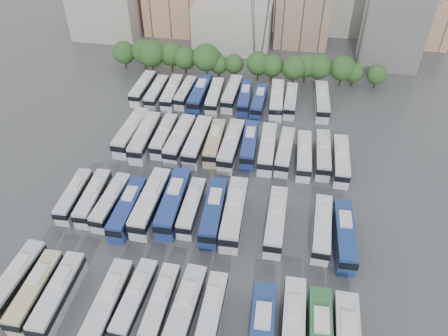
% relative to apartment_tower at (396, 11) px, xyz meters
% --- Properties ---
extents(ground, '(220.00, 220.00, 0.00)m').
position_rel_apartment_tower_xyz_m(ground, '(-34.00, -58.00, -13.00)').
color(ground, '#424447').
rests_on(ground, ground).
extents(tree_line, '(65.44, 7.69, 8.27)m').
position_rel_apartment_tower_xyz_m(tree_line, '(-36.87, -15.93, -8.64)').
color(tree_line, black).
rests_on(tree_line, ground).
extents(city_buildings, '(102.00, 35.00, 20.00)m').
position_rel_apartment_tower_xyz_m(city_buildings, '(-41.46, 13.86, -5.13)').
color(city_buildings, '#9E998E').
rests_on(city_buildings, ground).
extents(apartment_tower, '(14.00, 14.00, 26.00)m').
position_rel_apartment_tower_xyz_m(apartment_tower, '(0.00, 0.00, 0.00)').
color(apartment_tower, silver).
rests_on(apartment_tower, ground).
extents(bus_r0_s0, '(3.06, 11.99, 3.73)m').
position_rel_apartment_tower_xyz_m(bus_r0_s0, '(-55.59, -80.91, -11.17)').
color(bus_r0_s0, silver).
rests_on(bus_r0_s0, ground).
extents(bus_r0_s1, '(2.65, 11.56, 3.62)m').
position_rel_apartment_tower_xyz_m(bus_r0_s1, '(-52.21, -81.89, -11.22)').
color(bus_r0_s1, beige).
rests_on(bus_r0_s1, ground).
extents(bus_r0_s2, '(2.75, 11.96, 3.74)m').
position_rel_apartment_tower_xyz_m(bus_r0_s2, '(-48.97, -81.95, -11.16)').
color(bus_r0_s2, silver).
rests_on(bus_r0_s2, ground).
extents(bus_r0_s4, '(2.77, 12.19, 3.82)m').
position_rel_apartment_tower_xyz_m(bus_r0_s4, '(-42.15, -82.15, -11.13)').
color(bus_r0_s4, silver).
rests_on(bus_r0_s4, ground).
extents(bus_r0_s5, '(2.99, 11.27, 3.50)m').
position_rel_apartment_tower_xyz_m(bus_r0_s5, '(-39.05, -80.80, -11.28)').
color(bus_r0_s5, silver).
rests_on(bus_r0_s5, ground).
extents(bus_r0_s6, '(2.48, 10.90, 3.41)m').
position_rel_apartment_tower_xyz_m(bus_r0_s6, '(-35.69, -80.78, -11.32)').
color(bus_r0_s6, silver).
rests_on(bus_r0_s6, ground).
extents(bus_r0_s7, '(3.32, 12.73, 3.96)m').
position_rel_apartment_tower_xyz_m(bus_r0_s7, '(-32.37, -81.60, -11.06)').
color(bus_r0_s7, silver).
rests_on(bus_r0_s7, ground).
extents(bus_r0_s8, '(2.50, 11.32, 3.55)m').
position_rel_apartment_tower_xyz_m(bus_r0_s8, '(-29.05, -81.30, -11.26)').
color(bus_r0_s8, silver).
rests_on(bus_r0_s8, ground).
extents(bus_r0_s11, '(2.95, 12.61, 3.94)m').
position_rel_apartment_tower_xyz_m(bus_r0_s11, '(-19.01, -81.24, -11.06)').
color(bus_r0_s11, silver).
rests_on(bus_r0_s11, ground).
extents(bus_r1_s0, '(2.79, 10.95, 3.41)m').
position_rel_apartment_tower_xyz_m(bus_r1_s0, '(-55.32, -63.92, -11.33)').
color(bus_r1_s0, silver).
rests_on(bus_r1_s0, ground).
extents(bus_r1_s1, '(2.97, 11.40, 3.55)m').
position_rel_apartment_tower_xyz_m(bus_r1_s1, '(-52.06, -63.82, -11.26)').
color(bus_r1_s1, silver).
rests_on(bus_r1_s1, ground).
extents(bus_r1_s2, '(2.98, 11.41, 3.55)m').
position_rel_apartment_tower_xyz_m(bus_r1_s2, '(-48.84, -64.20, -11.26)').
color(bus_r1_s2, silver).
rests_on(bus_r1_s2, ground).
extents(bus_r1_s3, '(2.71, 12.14, 3.80)m').
position_rel_apartment_tower_xyz_m(bus_r1_s3, '(-45.64, -65.25, -11.13)').
color(bus_r1_s3, navy).
rests_on(bus_r1_s3, ground).
extents(bus_r1_s4, '(3.16, 13.49, 4.22)m').
position_rel_apartment_tower_xyz_m(bus_r1_s4, '(-42.44, -63.53, -10.93)').
color(bus_r1_s4, silver).
rests_on(bus_r1_s4, ground).
extents(bus_r1_s5, '(3.22, 13.47, 4.21)m').
position_rel_apartment_tower_xyz_m(bus_r1_s5, '(-38.89, -62.89, -10.93)').
color(bus_r1_s5, navy).
rests_on(bus_r1_s5, ground).
extents(bus_r1_s6, '(2.54, 11.34, 3.55)m').
position_rel_apartment_tower_xyz_m(bus_r1_s6, '(-35.87, -63.14, -11.26)').
color(bus_r1_s6, silver).
rests_on(bus_r1_s6, ground).
extents(bus_r1_s7, '(3.35, 12.90, 4.01)m').
position_rel_apartment_tower_xyz_m(bus_r1_s7, '(-32.23, -63.71, -11.03)').
color(bus_r1_s7, navy).
rests_on(bus_r1_s7, ground).
extents(bus_r1_s8, '(3.30, 13.56, 4.23)m').
position_rel_apartment_tower_xyz_m(bus_r1_s8, '(-29.03, -63.56, -10.92)').
color(bus_r1_s8, silver).
rests_on(bus_r1_s8, ground).
extents(bus_r1_s10, '(2.74, 12.48, 3.91)m').
position_rel_apartment_tower_xyz_m(bus_r1_s10, '(-22.58, -63.91, -11.08)').
color(bus_r1_s10, silver).
rests_on(bus_r1_s10, ground).
extents(bus_r1_s12, '(2.95, 11.92, 3.72)m').
position_rel_apartment_tower_xyz_m(bus_r1_s12, '(-15.69, -64.13, -11.17)').
color(bus_r1_s12, silver).
rests_on(bus_r1_s12, ground).
extents(bus_r1_s13, '(3.23, 12.53, 3.90)m').
position_rel_apartment_tower_xyz_m(bus_r1_s13, '(-12.44, -65.01, -11.09)').
color(bus_r1_s13, navy).
rests_on(bus_r1_s13, ground).
extents(bus_r2_s1, '(3.40, 13.22, 4.12)m').
position_rel_apartment_tower_xyz_m(bus_r2_s1, '(-52.14, -45.30, -10.98)').
color(bus_r2_s1, silver).
rests_on(bus_r2_s1, ground).
extents(bus_r2_s2, '(3.07, 13.17, 4.12)m').
position_rel_apartment_tower_xyz_m(bus_r2_s2, '(-49.04, -46.42, -10.98)').
color(bus_r2_s2, silver).
rests_on(bus_r2_s2, ground).
extents(bus_r2_s3, '(2.56, 11.54, 3.62)m').
position_rel_apartment_tower_xyz_m(bus_r2_s3, '(-45.68, -45.03, -11.22)').
color(bus_r2_s3, silver).
rests_on(bus_r2_s3, ground).
extents(bus_r2_s4, '(3.35, 12.91, 4.02)m').
position_rel_apartment_tower_xyz_m(bus_r2_s4, '(-42.35, -45.88, -11.03)').
color(bus_r2_s4, silver).
rests_on(bus_r2_s4, ground).
extents(bus_r2_s5, '(3.14, 13.10, 4.09)m').
position_rel_apartment_tower_xyz_m(bus_r2_s5, '(-38.89, -45.98, -10.99)').
color(bus_r2_s5, silver).
rests_on(bus_r2_s5, ground).
extents(bus_r2_s6, '(2.87, 11.95, 3.73)m').
position_rel_apartment_tower_xyz_m(bus_r2_s6, '(-35.68, -45.52, -11.17)').
color(bus_r2_s6, tan).
rests_on(bus_r2_s6, ground).
extents(bus_r2_s7, '(3.28, 13.25, 4.13)m').
position_rel_apartment_tower_xyz_m(bus_r2_s7, '(-32.41, -46.16, -10.97)').
color(bus_r2_s7, silver).
rests_on(bus_r2_s7, ground).
extents(bus_r2_s8, '(3.11, 12.06, 3.75)m').
position_rel_apartment_tower_xyz_m(bus_r2_s8, '(-29.17, -44.92, -11.16)').
color(bus_r2_s8, navy).
rests_on(bus_r2_s8, ground).
extents(bus_r2_s9, '(3.01, 12.65, 3.95)m').
position_rel_apartment_tower_xyz_m(bus_r2_s9, '(-25.74, -45.77, -11.06)').
color(bus_r2_s9, silver).
rests_on(bus_r2_s9, ground).
extents(bus_r2_s10, '(3.09, 11.91, 3.71)m').
position_rel_apartment_tower_xyz_m(bus_r2_s10, '(-22.48, -45.90, -11.18)').
color(bus_r2_s10, silver).
rests_on(bus_r2_s10, ground).
extents(bus_r2_s11, '(2.95, 11.92, 3.72)m').
position_rel_apartment_tower_xyz_m(bus_r2_s11, '(-19.04, -46.51, -11.18)').
color(bus_r2_s11, silver).
rests_on(bus_r2_s11, ground).
extents(bus_r2_s12, '(2.83, 11.93, 3.73)m').
position_rel_apartment_tower_xyz_m(bus_r2_s12, '(-15.66, -45.63, -11.17)').
color(bus_r2_s12, silver).
rests_on(bus_r2_s12, ground).
extents(bus_r2_s13, '(2.67, 12.05, 3.78)m').
position_rel_apartment_tower_xyz_m(bus_r2_s13, '(-12.45, -46.88, -11.14)').
color(bus_r2_s13, silver).
rests_on(bus_r2_s13, ground).
extents(bus_r3_s0, '(2.72, 11.79, 3.69)m').
position_rel_apartment_tower_xyz_m(bus_r3_s0, '(-55.66, -27.90, -11.19)').
color(bus_r3_s0, silver).
rests_on(bus_r3_s0, ground).
extents(bus_r3_s1, '(2.53, 11.41, 3.58)m').
position_rel_apartment_tower_xyz_m(bus_r3_s1, '(-52.07, -29.14, -11.24)').
color(bus_r3_s1, silver).
rests_on(bus_r3_s1, ground).
extents(bus_r3_s2, '(2.97, 11.93, 3.72)m').
position_rel_apartment_tower_xyz_m(bus_r3_s2, '(-48.65, -28.70, -11.17)').
color(bus_r3_s2, silver).
rests_on(bus_r3_s2, ground).
extents(bus_r3_s3, '(2.84, 11.01, 3.43)m').
position_rel_apartment_tower_xyz_m(bus_r3_s3, '(-45.75, -27.86, -11.32)').
color(bus_r3_s3, silver).
rests_on(bus_r3_s3, ground).
extents(bus_r3_s4, '(2.97, 12.77, 3.99)m').
position_rel_apartment_tower_xyz_m(bus_r3_s4, '(-42.37, -28.44, -11.04)').
color(bus_r3_s4, navy).
rests_on(bus_r3_s4, ground).
extents(bus_r3_s5, '(3.01, 11.91, 3.71)m').
position_rel_apartment_tower_xyz_m(bus_r3_s5, '(-39.02, -28.56, -11.18)').
color(bus_r3_s5, silver).
rests_on(bus_r3_s5, ground).
extents(bus_r3_s6, '(3.01, 12.15, 3.79)m').
position_rel_apartment_tower_xyz_m(bus_r3_s6, '(-35.51, -26.78, -11.14)').
color(bus_r3_s6, silver).
rests_on(bus_r3_s6, ground).
extents(bus_r3_s7, '(2.89, 11.15, 3.47)m').
position_rel_apartment_tower_xyz_m(bus_r3_s7, '(-32.43, -28.06, -11.30)').
color(bus_r3_s7, navy).
rests_on(bus_r3_s7, ground).
extents(bus_r3_s8, '(2.68, 11.22, 3.50)m').
position_rel_apartment_tower_xyz_m(bus_r3_s8, '(-29.20, -28.76, -11.28)').
color(bus_r3_s8, navy).
rests_on(bus_r3_s8, ground).
extents(bus_r3_s9, '(3.26, 12.67, 3.94)m').
position_rel_apartment_tower_xyz_m(bus_r3_s9, '(-25.56, -27.72, -11.06)').
color(bus_r3_s9, white).
rests_on(bus_r3_s9, ground).
extents(bus_r3_s10, '(2.53, 11.27, 3.53)m').
position_rel_apartment_tower_xyz_m(bus_r3_s10, '(-22.58, -27.40, -11.27)').
color(bus_r3_s10, silver).
rests_on(bus_r3_s10, ground).
extents(bus_r3_s12, '(3.31, 12.75, 3.97)m').
position_rel_apartment_tower_xyz_m(bus_r3_s12, '(-15.97, -26.80, -11.05)').
color(bus_r3_s12, silver).
rests_on(bus_r3_s12, ground).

